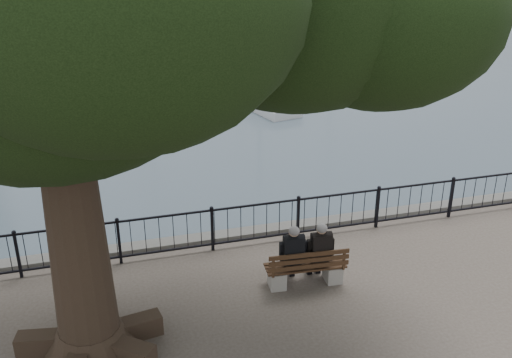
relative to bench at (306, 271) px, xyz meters
name	(u,v)px	position (x,y,z in m)	size (l,w,h in m)	color
harbor	(250,252)	(-0.50, 2.35, -0.79)	(260.00, 260.00, 1.20)	#525048
railing	(256,222)	(-0.50, 1.85, 0.26)	(22.06, 0.06, 1.00)	black
bench	(306,271)	(0.00, 0.00, 0.00)	(1.64, 0.61, 0.85)	gray
person_left	(292,256)	(-0.26, 0.11, 0.32)	(0.41, 0.68, 1.34)	black
person_right	(319,254)	(0.29, 0.07, 0.32)	(0.41, 0.68, 1.34)	black
sailboat_b	(148,94)	(-1.16, 19.01, -0.98)	(1.98, 5.11, 10.19)	silver
sailboat_c	(258,99)	(3.83, 16.56, -0.96)	(2.77, 5.63, 11.50)	silver
sailboat_d	(331,60)	(11.02, 24.57, -1.00)	(3.89, 6.11, 10.27)	silver
sailboat_f	(131,48)	(-0.89, 32.30, -0.96)	(2.09, 5.17, 11.00)	silver
sailboat_g	(238,36)	(7.75, 35.71, -0.99)	(3.65, 5.86, 10.28)	silver
sailboat_h	(50,32)	(-6.77, 41.62, -0.93)	(2.34, 5.65, 12.59)	silver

